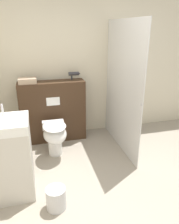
% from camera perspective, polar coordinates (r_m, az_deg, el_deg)
% --- Properties ---
extents(ground_plane, '(12.00, 12.00, 0.00)m').
position_cam_1_polar(ground_plane, '(2.75, 4.55, -23.03)').
color(ground_plane, '#9E9384').
extents(wall_back, '(8.00, 0.06, 2.50)m').
position_cam_1_polar(wall_back, '(3.98, -4.51, 11.53)').
color(wall_back, beige).
rests_on(wall_back, ground_plane).
extents(partition_panel, '(1.12, 0.31, 1.07)m').
position_cam_1_polar(partition_panel, '(3.89, -9.50, 0.15)').
color(partition_panel, '#3D2819').
rests_on(partition_panel, ground_plane).
extents(shower_glass, '(0.04, 1.44, 2.04)m').
position_cam_1_polar(shower_glass, '(3.51, 8.47, 6.19)').
color(shower_glass, silver).
rests_on(shower_glass, ground_plane).
extents(toilet, '(0.35, 0.56, 0.54)m').
position_cam_1_polar(toilet, '(3.45, -9.04, -6.05)').
color(toilet, white).
rests_on(toilet, ground_plane).
extents(sink_vanity, '(0.55, 0.49, 1.12)m').
position_cam_1_polar(sink_vanity, '(2.77, -20.48, -11.28)').
color(sink_vanity, beige).
rests_on(sink_vanity, ground_plane).
extents(hair_drier, '(0.21, 0.06, 0.13)m').
position_cam_1_polar(hair_drier, '(3.81, -4.07, 9.88)').
color(hair_drier, '#2D2D33').
rests_on(hair_drier, partition_panel).
extents(folded_towel, '(0.29, 0.19, 0.09)m').
position_cam_1_polar(folded_towel, '(3.69, -15.92, 7.85)').
color(folded_towel, tan).
rests_on(folded_towel, partition_panel).
extents(waste_bin, '(0.23, 0.23, 0.26)m').
position_cam_1_polar(waste_bin, '(2.65, -8.72, -21.41)').
color(waste_bin, silver).
rests_on(waste_bin, ground_plane).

